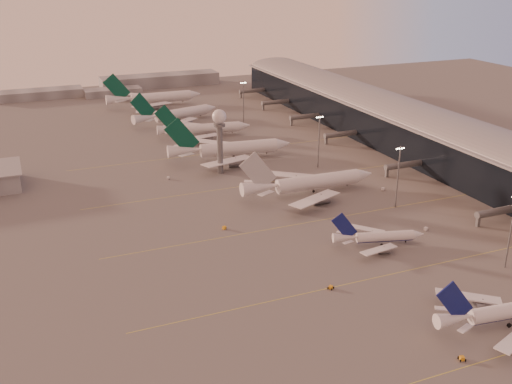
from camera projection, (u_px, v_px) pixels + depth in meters
name	position (u px, v px, depth m)	size (l,w,h in m)	color
ground	(346.00, 305.00, 168.60)	(700.00, 700.00, 0.00)	#4F4C4D
taxiway_markings	(339.00, 216.00, 227.58)	(180.00, 185.25, 0.02)	gold
terminal	(421.00, 133.00, 298.33)	(57.00, 362.00, 23.04)	black
radar_tower	(219.00, 128.00, 266.12)	(6.40, 6.40, 31.10)	slate
mast_a	(511.00, 228.00, 184.49)	(3.60, 0.56, 25.00)	slate
mast_b	(398.00, 174.00, 230.75)	(3.60, 0.56, 25.00)	slate
mast_c	(319.00, 139.00, 276.29)	(3.60, 0.56, 25.00)	slate
mast_d	(243.00, 100.00, 353.03)	(3.60, 0.56, 25.00)	slate
distant_horizon	(126.00, 85.00, 447.98)	(165.00, 37.50, 9.00)	slate
narrowbody_near	(502.00, 314.00, 158.26)	(40.50, 32.16, 15.85)	silver
narrowbody_mid	(378.00, 238.00, 203.13)	(32.06, 25.24, 12.81)	silver
widebody_white	(310.00, 186.00, 247.75)	(60.37, 48.35, 21.23)	silver
greentail_a	(231.00, 151.00, 291.40)	(62.10, 49.90, 22.59)	silver
greentail_b	(205.00, 131.00, 329.28)	(52.41, 42.06, 19.10)	silver
greentail_c	(177.00, 116.00, 358.38)	(56.66, 45.15, 21.08)	silver
greentail_d	(155.00, 100.00, 398.65)	(64.57, 52.15, 23.45)	silver
gsv_tug_near	(462.00, 359.00, 144.99)	(3.04, 4.03, 1.02)	orange
gsv_tug_mid	(331.00, 287.00, 176.59)	(3.68, 4.08, 1.00)	orange
gsv_truck_b	(427.00, 227.00, 215.02)	(6.53, 3.93, 2.48)	silver
gsv_truck_c	(225.00, 226.00, 215.99)	(6.27, 4.41, 2.39)	orange
gsv_catering_b	(384.00, 185.00, 252.12)	(6.23, 4.11, 4.71)	silver
gsv_tug_far	(243.00, 184.00, 258.22)	(2.88, 3.50, 0.86)	orange
gsv_truck_d	(168.00, 176.00, 265.63)	(4.22, 6.21, 2.36)	silver
gsv_tug_hangar	(252.00, 147.00, 310.72)	(3.25, 2.02, 0.91)	silver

